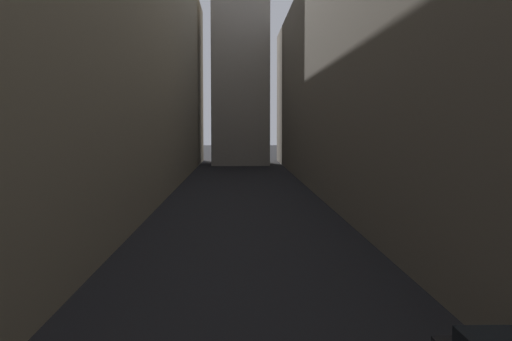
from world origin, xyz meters
name	(u,v)px	position (x,y,z in m)	size (l,w,h in m)	color
ground_plane	(244,207)	(0.00, 48.00, 0.00)	(264.00, 264.00, 0.00)	black
building_block_left	(75,37)	(-11.05, 50.00, 11.00)	(11.10, 108.00, 22.00)	gray
building_block_right	(406,66)	(10.79, 50.00, 9.19)	(10.58, 108.00, 18.38)	#756B5B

